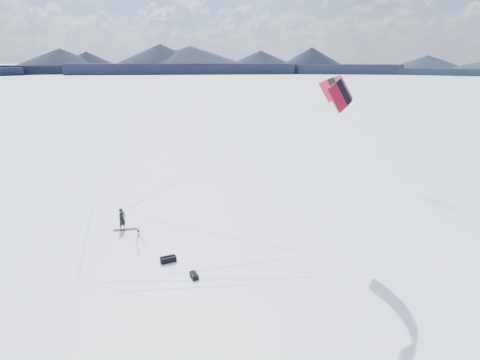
% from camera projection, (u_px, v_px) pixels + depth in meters
% --- Properties ---
extents(ground, '(1800.00, 1800.00, 0.00)m').
position_uv_depth(ground, '(134.00, 254.00, 24.29)').
color(ground, white).
extents(horizon_hills, '(704.00, 704.00, 10.37)m').
position_uv_depth(horizon_hills, '(128.00, 182.00, 22.97)').
color(horizon_hills, black).
rests_on(horizon_hills, ground).
extents(snow_tracks, '(13.93, 10.25, 0.01)m').
position_uv_depth(snow_tracks, '(110.00, 254.00, 24.27)').
color(snow_tracks, silver).
rests_on(snow_tracks, ground).
extents(snowkiter, '(0.55, 0.67, 1.58)m').
position_uv_depth(snowkiter, '(123.00, 230.00, 27.70)').
color(snowkiter, black).
rests_on(snowkiter, ground).
extents(snowboard, '(1.62, 0.86, 0.04)m').
position_uv_depth(snowboard, '(125.00, 230.00, 27.69)').
color(snowboard, maroon).
rests_on(snowboard, ground).
extents(tripod, '(0.61, 0.57, 1.16)m').
position_uv_depth(tripod, '(139.00, 236.00, 25.00)').
color(tripod, black).
rests_on(tripod, ground).
extents(gear_bag_a, '(0.97, 0.88, 0.40)m').
position_uv_depth(gear_bag_a, '(168.00, 259.00, 23.27)').
color(gear_bag_a, black).
rests_on(gear_bag_a, ground).
extents(gear_bag_b, '(0.67, 0.76, 0.31)m').
position_uv_depth(gear_bag_b, '(194.00, 276.00, 21.60)').
color(gear_bag_b, black).
rests_on(gear_bag_b, ground).
extents(power_kite, '(14.98, 5.78, 9.11)m').
position_uv_depth(power_kite, '(338.00, 91.00, 23.42)').
color(power_kite, '#B71028').
rests_on(power_kite, ground).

